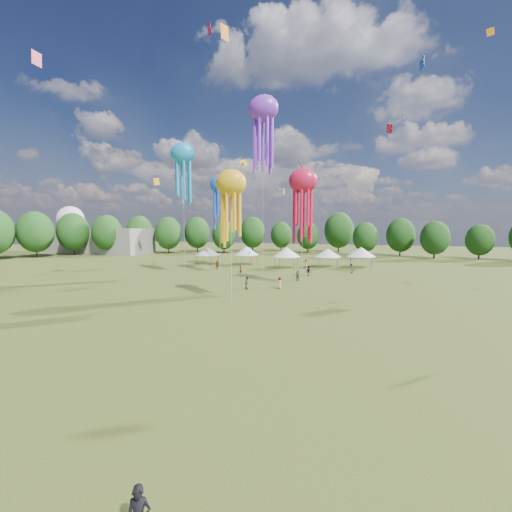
% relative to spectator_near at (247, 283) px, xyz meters
% --- Properties ---
extents(ground, '(300.00, 300.00, 0.00)m').
position_rel_spectator_near_xyz_m(ground, '(2.39, -30.11, -0.84)').
color(ground, '#384416').
rests_on(ground, ground).
extents(spectator_near, '(1.04, 1.03, 1.69)m').
position_rel_spectator_near_xyz_m(spectator_near, '(0.00, 0.00, 0.00)').
color(spectator_near, gray).
rests_on(spectator_near, ground).
extents(spectators_far, '(26.80, 25.41, 1.74)m').
position_rel_spectator_near_xyz_m(spectators_far, '(3.22, 14.60, -0.01)').
color(spectators_far, gray).
rests_on(spectators_far, ground).
extents(festival_tents, '(38.75, 10.94, 4.37)m').
position_rel_spectator_near_xyz_m(festival_tents, '(-0.17, 26.09, 2.32)').
color(festival_tents, '#47474C').
rests_on(festival_tents, ground).
extents(show_kites, '(24.62, 24.85, 30.95)m').
position_rel_spectator_near_xyz_m(show_kites, '(-3.60, 8.24, 18.45)').
color(show_kites, blue).
rests_on(show_kites, ground).
extents(small_kites, '(82.41, 58.03, 44.68)m').
position_rel_spectator_near_xyz_m(small_kites, '(4.64, 11.70, 30.28)').
color(small_kites, blue).
rests_on(small_kites, ground).
extents(treeline, '(201.57, 95.24, 13.43)m').
position_rel_spectator_near_xyz_m(treeline, '(-1.48, 32.41, 5.70)').
color(treeline, '#38281C').
rests_on(treeline, ground).
extents(hangar, '(40.00, 12.00, 8.00)m').
position_rel_spectator_near_xyz_m(hangar, '(-69.61, 41.89, 3.16)').
color(hangar, gray).
rests_on(hangar, ground).
extents(radome, '(9.00, 9.00, 16.00)m').
position_rel_spectator_near_xyz_m(radome, '(-85.61, 47.89, 9.14)').
color(radome, white).
rests_on(radome, ground).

